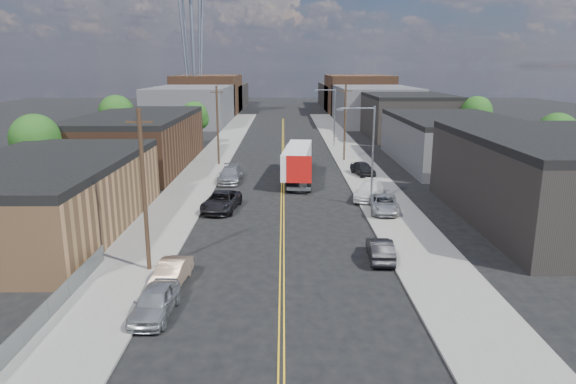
{
  "coord_description": "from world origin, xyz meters",
  "views": [
    {
      "loc": [
        0.12,
        -19.7,
        12.32
      ],
      "look_at": [
        0.46,
        20.3,
        2.5
      ],
      "focal_mm": 32.0,
      "sensor_mm": 36.0,
      "label": 1
    }
  ],
  "objects_px": {
    "car_right_lot_a": "(384,204)",
    "car_ahead_truck": "(298,163)",
    "semi_truck": "(297,160)",
    "car_left_b": "(171,273)",
    "car_right_lot_b": "(369,191)",
    "car_left_d": "(230,175)",
    "car_right_lot_c": "(363,168)",
    "car_left_a": "(155,302)",
    "car_left_c": "(221,201)",
    "car_right_oncoming": "(380,249)"
  },
  "relations": [
    {
      "from": "car_right_lot_a",
      "to": "car_ahead_truck",
      "type": "bearing_deg",
      "value": 115.81
    },
    {
      "from": "car_left_d",
      "to": "car_right_lot_a",
      "type": "height_order",
      "value": "car_left_d"
    },
    {
      "from": "car_left_a",
      "to": "car_right_lot_a",
      "type": "distance_m",
      "value": 23.93
    },
    {
      "from": "semi_truck",
      "to": "car_right_lot_a",
      "type": "height_order",
      "value": "semi_truck"
    },
    {
      "from": "car_left_b",
      "to": "car_right_lot_b",
      "type": "distance_m",
      "value": 24.12
    },
    {
      "from": "semi_truck",
      "to": "car_right_lot_b",
      "type": "distance_m",
      "value": 11.71
    },
    {
      "from": "car_left_d",
      "to": "car_right_lot_b",
      "type": "bearing_deg",
      "value": -28.58
    },
    {
      "from": "car_left_b",
      "to": "car_right_lot_c",
      "type": "height_order",
      "value": "car_right_lot_c"
    },
    {
      "from": "semi_truck",
      "to": "car_left_c",
      "type": "bearing_deg",
      "value": -112.34
    },
    {
      "from": "car_left_b",
      "to": "car_right_lot_a",
      "type": "distance_m",
      "value": 21.09
    },
    {
      "from": "semi_truck",
      "to": "car_left_d",
      "type": "height_order",
      "value": "semi_truck"
    },
    {
      "from": "car_ahead_truck",
      "to": "car_right_lot_b",
      "type": "bearing_deg",
      "value": -67.02
    },
    {
      "from": "car_left_a",
      "to": "car_left_c",
      "type": "distance_m",
      "value": 19.65
    },
    {
      "from": "car_left_b",
      "to": "car_left_d",
      "type": "xyz_separation_m",
      "value": [
        0.64,
        27.1,
        0.13
      ]
    },
    {
      "from": "car_left_c",
      "to": "car_left_d",
      "type": "xyz_separation_m",
      "value": [
        -0.39,
        11.33,
        0.01
      ]
    },
    {
      "from": "semi_truck",
      "to": "car_left_d",
      "type": "xyz_separation_m",
      "value": [
        -7.36,
        -1.68,
        -1.36
      ]
    },
    {
      "from": "car_left_a",
      "to": "car_ahead_truck",
      "type": "distance_m",
      "value": 38.74
    },
    {
      "from": "car_left_a",
      "to": "car_right_lot_b",
      "type": "distance_m",
      "value": 27.29
    },
    {
      "from": "car_left_a",
      "to": "car_left_c",
      "type": "bearing_deg",
      "value": 89.74
    },
    {
      "from": "car_right_lot_a",
      "to": "car_right_lot_b",
      "type": "bearing_deg",
      "value": 102.87
    },
    {
      "from": "car_left_b",
      "to": "car_ahead_truck",
      "type": "bearing_deg",
      "value": 82.36
    },
    {
      "from": "car_right_oncoming",
      "to": "car_right_lot_b",
      "type": "distance_m",
      "value": 15.5
    },
    {
      "from": "car_left_d",
      "to": "car_right_oncoming",
      "type": "distance_m",
      "value": 26.29
    },
    {
      "from": "car_right_lot_a",
      "to": "car_ahead_truck",
      "type": "relative_size",
      "value": 0.86
    },
    {
      "from": "car_right_lot_a",
      "to": "car_right_lot_b",
      "type": "distance_m",
      "value": 4.54
    },
    {
      "from": "car_left_b",
      "to": "car_left_c",
      "type": "relative_size",
      "value": 0.73
    },
    {
      "from": "car_left_a",
      "to": "car_left_b",
      "type": "relative_size",
      "value": 1.07
    },
    {
      "from": "car_left_b",
      "to": "car_right_lot_a",
      "type": "height_order",
      "value": "car_right_lot_a"
    },
    {
      "from": "car_left_a",
      "to": "car_right_lot_c",
      "type": "bearing_deg",
      "value": 68.06
    },
    {
      "from": "car_left_a",
      "to": "car_left_b",
      "type": "bearing_deg",
      "value": 92.77
    },
    {
      "from": "semi_truck",
      "to": "car_right_lot_a",
      "type": "xyz_separation_m",
      "value": [
        7.13,
        -14.1,
        -1.33
      ]
    },
    {
      "from": "semi_truck",
      "to": "car_left_a",
      "type": "bearing_deg",
      "value": -97.95
    },
    {
      "from": "car_left_c",
      "to": "car_left_d",
      "type": "bearing_deg",
      "value": 99.48
    },
    {
      "from": "car_left_d",
      "to": "car_ahead_truck",
      "type": "bearing_deg",
      "value": 43.23
    },
    {
      "from": "car_left_b",
      "to": "car_right_lot_b",
      "type": "bearing_deg",
      "value": 58.71
    },
    {
      "from": "car_left_a",
      "to": "car_left_d",
      "type": "height_order",
      "value": "car_left_d"
    },
    {
      "from": "car_right_lot_a",
      "to": "car_right_lot_c",
      "type": "distance_m",
      "value": 15.41
    },
    {
      "from": "car_left_c",
      "to": "car_right_oncoming",
      "type": "xyz_separation_m",
      "value": [
        11.77,
        -11.98,
        -0.1
      ]
    },
    {
      "from": "car_right_oncoming",
      "to": "car_right_lot_a",
      "type": "relative_size",
      "value": 0.85
    },
    {
      "from": "car_left_c",
      "to": "car_right_lot_b",
      "type": "relative_size",
      "value": 1.09
    },
    {
      "from": "car_right_lot_c",
      "to": "car_ahead_truck",
      "type": "height_order",
      "value": "car_right_lot_c"
    },
    {
      "from": "semi_truck",
      "to": "car_left_b",
      "type": "bearing_deg",
      "value": -99.71
    },
    {
      "from": "car_left_d",
      "to": "car_right_oncoming",
      "type": "bearing_deg",
      "value": -61.49
    },
    {
      "from": "car_ahead_truck",
      "to": "car_left_a",
      "type": "bearing_deg",
      "value": -102.57
    },
    {
      "from": "car_left_d",
      "to": "car_right_lot_b",
      "type": "height_order",
      "value": "car_right_lot_b"
    },
    {
      "from": "car_left_d",
      "to": "car_right_lot_c",
      "type": "bearing_deg",
      "value": 12.23
    },
    {
      "from": "car_left_c",
      "to": "car_left_d",
      "type": "relative_size",
      "value": 1.03
    },
    {
      "from": "car_left_c",
      "to": "car_left_d",
      "type": "height_order",
      "value": "car_left_d"
    },
    {
      "from": "car_left_c",
      "to": "car_right_lot_a",
      "type": "distance_m",
      "value": 14.14
    },
    {
      "from": "semi_truck",
      "to": "car_left_d",
      "type": "relative_size",
      "value": 2.62
    }
  ]
}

